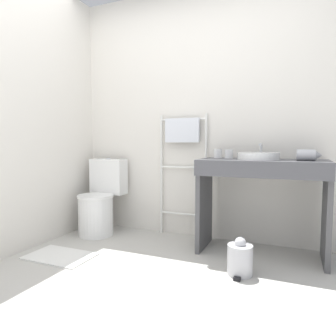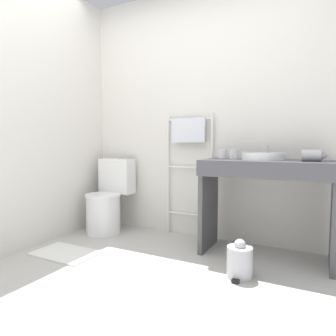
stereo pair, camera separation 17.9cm
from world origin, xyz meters
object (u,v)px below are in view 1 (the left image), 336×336
(hair_dryer, at_px, (307,155))
(trash_bin, at_px, (240,259))
(sink_basin, at_px, (258,156))
(cup_near_edge, at_px, (229,154))
(towel_radiator, at_px, (182,147))
(cup_near_wall, at_px, (218,154))
(toilet, at_px, (100,202))

(hair_dryer, height_order, trash_bin, hair_dryer)
(sink_basin, bearing_deg, cup_near_edge, 159.49)
(cup_near_edge, bearing_deg, towel_radiator, 165.29)
(cup_near_wall, height_order, cup_near_edge, cup_near_wall)
(toilet, bearing_deg, trash_bin, -16.58)
(sink_basin, distance_m, cup_near_edge, 0.29)
(hair_dryer, relative_size, trash_bin, 0.69)
(toilet, height_order, hair_dryer, hair_dryer)
(toilet, distance_m, sink_basin, 1.71)
(towel_radiator, height_order, cup_near_edge, towel_radiator)
(trash_bin, bearing_deg, sink_basin, 82.85)
(sink_basin, height_order, cup_near_wall, cup_near_wall)
(toilet, relative_size, sink_basin, 2.30)
(toilet, relative_size, cup_near_edge, 9.79)
(towel_radiator, bearing_deg, sink_basin, -16.79)
(toilet, xyz_separation_m, towel_radiator, (0.85, 0.25, 0.59))
(toilet, relative_size, hair_dryer, 4.18)
(toilet, height_order, towel_radiator, towel_radiator)
(sink_basin, bearing_deg, towel_radiator, 163.21)
(towel_radiator, relative_size, trash_bin, 4.50)
(sink_basin, distance_m, hair_dryer, 0.38)
(sink_basin, xyz_separation_m, cup_near_edge, (-0.27, 0.10, 0.01))
(cup_near_wall, xyz_separation_m, trash_bin, (0.32, -0.62, -0.75))
(trash_bin, bearing_deg, cup_near_edge, 109.89)
(sink_basin, relative_size, cup_near_edge, 4.27)
(cup_near_edge, bearing_deg, toilet, -174.86)
(toilet, xyz_separation_m, cup_near_wall, (1.24, 0.16, 0.53))
(toilet, relative_size, cup_near_wall, 9.58)
(cup_near_edge, height_order, hair_dryer, hair_dryer)
(toilet, xyz_separation_m, hair_dryer, (2.01, -0.03, 0.54))
(cup_near_wall, xyz_separation_m, hair_dryer, (0.76, -0.18, 0.00))
(hair_dryer, bearing_deg, toilet, 179.26)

